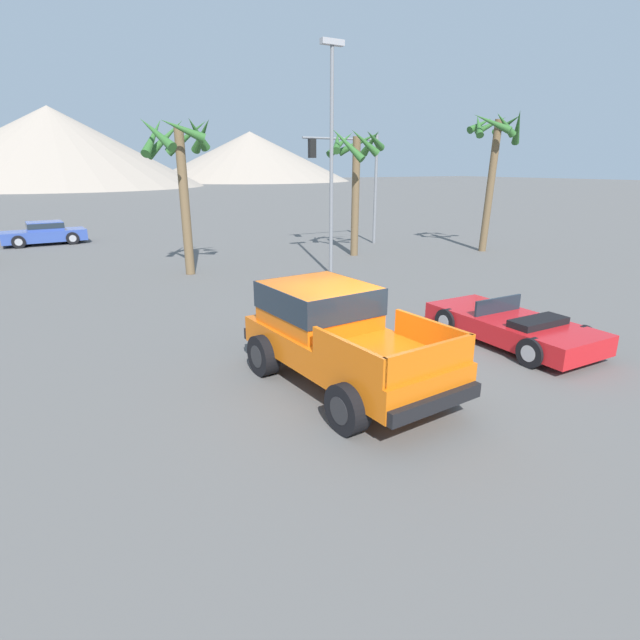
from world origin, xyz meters
name	(u,v)px	position (x,y,z in m)	size (l,w,h in m)	color
ground_plane	(361,380)	(0.00, 0.00, 0.00)	(320.00, 320.00, 0.00)	#5B5956
orange_pickup_truck	(334,330)	(-0.49, 0.27, 1.07)	(2.70, 5.03, 1.88)	orange
red_convertible_car	(512,327)	(4.43, 0.04, 0.42)	(1.98, 4.18, 1.04)	red
parked_car_blue	(44,233)	(-4.98, 23.89, 0.63)	(4.28, 2.07, 1.24)	#334C9E
traffic_light_main	(349,168)	(9.42, 15.33, 4.06)	(4.56, 0.38, 5.75)	slate
street_lamp_post	(332,142)	(4.72, 9.20, 5.01)	(0.90, 0.24, 8.44)	slate
palm_tree_tall	(179,156)	(-0.23, 12.19, 4.54)	(2.89, 2.84, 6.02)	brown
palm_tree_short	(356,159)	(8.00, 12.54, 4.46)	(3.05, 2.99, 5.89)	brown
palm_tree_leaning	(495,147)	(14.50, 10.28, 5.03)	(2.96, 2.79, 6.72)	brown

